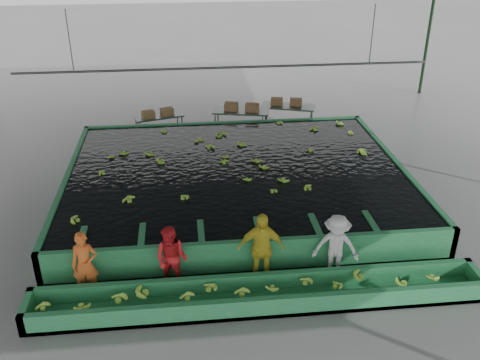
{
  "coord_description": "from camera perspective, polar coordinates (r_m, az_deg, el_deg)",
  "views": [
    {
      "loc": [
        -1.45,
        -12.75,
        7.72
      ],
      "look_at": [
        0.0,
        0.5,
        1.0
      ],
      "focal_mm": 40.0,
      "sensor_mm": 36.0,
      "label": 1
    }
  ],
  "objects": [
    {
      "name": "packing_table_mid",
      "position": [
        20.6,
        0.12,
        6.18
      ],
      "size": [
        2.25,
        1.29,
        0.96
      ],
      "primitive_type": null,
      "rotation": [
        0.0,
        0.0,
        -0.22
      ],
      "color": "#59605B",
      "rests_on": "ground"
    },
    {
      "name": "box_stack_left",
      "position": [
        20.45,
        -8.75,
        6.73
      ],
      "size": [
        1.24,
        0.73,
        0.26
      ],
      "primitive_type": null,
      "rotation": [
        0.0,
        0.0,
        0.36
      ],
      "color": "olive",
      "rests_on": "packing_table_left"
    },
    {
      "name": "cableway_rail",
      "position": [
        18.42,
        -1.56,
        11.9
      ],
      "size": [
        0.08,
        0.08,
        14.0
      ],
      "primitive_type": "cylinder",
      "color": "#59605B",
      "rests_on": "shed_roof"
    },
    {
      "name": "worker_a",
      "position": [
        12.35,
        -16.22,
        -8.64
      ],
      "size": [
        0.59,
        0.4,
        1.57
      ],
      "primitive_type": "imported",
      "rotation": [
        0.0,
        0.0,
        0.04
      ],
      "color": "orange",
      "rests_on": "ground"
    },
    {
      "name": "box_stack_right",
      "position": [
        21.17,
        4.95,
        7.99
      ],
      "size": [
        1.25,
        0.58,
        0.26
      ],
      "primitive_type": null,
      "rotation": [
        0.0,
        0.0,
        -0.21
      ],
      "color": "olive",
      "rests_on": "packing_table_right"
    },
    {
      "name": "worker_d",
      "position": [
        12.55,
        10.2,
        -7.07
      ],
      "size": [
        1.19,
        0.87,
        1.64
      ],
      "primitive_type": "imported",
      "rotation": [
        0.0,
        0.0,
        -0.27
      ],
      "color": "silver",
      "rests_on": "ground"
    },
    {
      "name": "flotation_tank",
      "position": [
        16.06,
        -0.39,
        -0.15
      ],
      "size": [
        10.0,
        8.0,
        0.9
      ],
      "primitive_type": null,
      "color": "#287B46",
      "rests_on": "ground"
    },
    {
      "name": "worker_c",
      "position": [
        12.16,
        2.26,
        -7.35
      ],
      "size": [
        1.1,
        0.54,
        1.81
      ],
      "primitive_type": "imported",
      "rotation": [
        0.0,
        0.0,
        -0.09
      ],
      "color": "gold",
      "rests_on": "ground"
    },
    {
      "name": "trough_bananas",
      "position": [
        11.81,
        2.22,
        -11.58
      ],
      "size": [
        8.32,
        0.55,
        0.11
      ],
      "primitive_type": null,
      "color": "#8FCD3E",
      "rests_on": "sorting_trough"
    },
    {
      "name": "rail_hanger_right",
      "position": [
        19.25,
        13.93,
        14.87
      ],
      "size": [
        0.04,
        0.04,
        2.0
      ],
      "primitive_type": "cylinder",
      "color": "#59605B",
      "rests_on": "shed_roof"
    },
    {
      "name": "worker_b",
      "position": [
        12.14,
        -7.31,
        -8.33
      ],
      "size": [
        0.94,
        0.84,
        1.58
      ],
      "primitive_type": "imported",
      "rotation": [
        0.0,
        0.0,
        -0.39
      ],
      "color": "red",
      "rests_on": "ground"
    },
    {
      "name": "ground",
      "position": [
        14.98,
        0.21,
        -4.28
      ],
      "size": [
        80.0,
        80.0,
        0.0
      ],
      "primitive_type": "plane",
      "color": "slate",
      "rests_on": "ground"
    },
    {
      "name": "box_stack_mid",
      "position": [
        20.41,
        0.18,
        7.42
      ],
      "size": [
        1.36,
        0.68,
        0.28
      ],
      "primitive_type": null,
      "rotation": [
        0.0,
        0.0,
        -0.26
      ],
      "color": "olive",
      "rests_on": "packing_table_mid"
    },
    {
      "name": "floating_bananas",
      "position": [
        16.61,
        -0.68,
        2.32
      ],
      "size": [
        8.15,
        5.56,
        0.11
      ],
      "primitive_type": null,
      "color": "#8FCD3E",
      "rests_on": "tank_water"
    },
    {
      "name": "shed_roof",
      "position": [
        13.12,
        0.25,
        14.78
      ],
      "size": [
        20.0,
        22.0,
        0.04
      ],
      "primitive_type": "cube",
      "color": "gray",
      "rests_on": "shed_posts"
    },
    {
      "name": "rail_hanger_left",
      "position": [
        18.48,
        -17.73,
        13.93
      ],
      "size": [
        0.04,
        0.04,
        2.0
      ],
      "primitive_type": "cylinder",
      "color": "#59605B",
      "rests_on": "shed_roof"
    },
    {
      "name": "packing_table_left",
      "position": [
        20.67,
        -8.6,
        5.74
      ],
      "size": [
        1.94,
        1.2,
        0.82
      ],
      "primitive_type": null,
      "rotation": [
        0.0,
        0.0,
        0.28
      ],
      "color": "#59605B",
      "rests_on": "ground"
    },
    {
      "name": "tank_water",
      "position": [
        15.89,
        -0.39,
        1.13
      ],
      "size": [
        9.7,
        7.7,
        0.0
      ],
      "primitive_type": "cube",
      "color": "black",
      "rests_on": "flotation_tank"
    },
    {
      "name": "packing_table_right",
      "position": [
        21.26,
        5.1,
        6.72
      ],
      "size": [
        2.22,
        1.42,
        0.94
      ],
      "primitive_type": null,
      "rotation": [
        0.0,
        0.0,
        -0.31
      ],
      "color": "#59605B",
      "rests_on": "ground"
    },
    {
      "name": "shed_posts",
      "position": [
        13.85,
        0.23,
        4.62
      ],
      "size": [
        20.0,
        22.0,
        5.0
      ],
      "primitive_type": null,
      "color": "black",
      "rests_on": "ground"
    },
    {
      "name": "sorting_trough",
      "position": [
        11.9,
        2.2,
        -12.15
      ],
      "size": [
        10.0,
        1.0,
        0.5
      ],
      "primitive_type": null,
      "color": "#287B46",
      "rests_on": "ground"
    }
  ]
}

